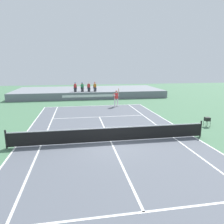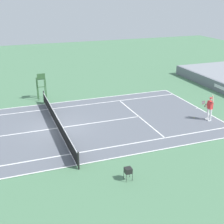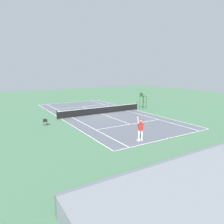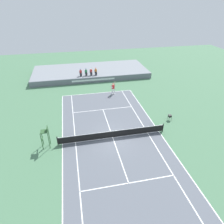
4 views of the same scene
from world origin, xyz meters
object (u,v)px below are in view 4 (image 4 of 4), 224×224
tennis_player (113,88)px  umpire_chair (45,134)px  spectator_seated_1 (86,72)px  spectator_seated_2 (91,72)px  tennis_ball (110,96)px  spectator_seated_3 (96,72)px  ball_hopper (170,116)px  spectator_seated_0 (81,73)px

tennis_player → umpire_chair: bearing=-130.5°
spectator_seated_1 → umpire_chair: size_ratio=0.52×
spectator_seated_2 → tennis_ball: size_ratio=18.60×
spectator_seated_3 → spectator_seated_1: bearing=180.0°
spectator_seated_3 → tennis_player: bearing=-74.6°
tennis_player → ball_hopper: tennis_player is taller
tennis_player → tennis_ball: size_ratio=30.63×
tennis_ball → tennis_player: bearing=48.3°
tennis_player → tennis_ball: bearing=-131.7°
spectator_seated_3 → tennis_ball: spectator_seated_3 is taller
spectator_seated_3 → ball_hopper: (7.18, -15.46, -1.05)m
spectator_seated_3 → ball_hopper: size_ratio=1.81×
tennis_ball → umpire_chair: (-8.75, -10.29, 1.52)m
spectator_seated_2 → umpire_chair: umpire_chair is taller
ball_hopper → spectator_seated_1: bearing=120.1°
spectator_seated_2 → tennis_ball: (1.97, -7.30, -1.59)m
spectator_seated_3 → ball_hopper: spectator_seated_3 is taller
tennis_player → umpire_chair: size_ratio=0.85×
spectator_seated_1 → ball_hopper: 17.90m
tennis_ball → umpire_chair: bearing=-130.4°
spectator_seated_1 → spectator_seated_3: same height
spectator_seated_1 → spectator_seated_3: bearing=0.0°
spectator_seated_2 → tennis_ball: spectator_seated_2 is taller
spectator_seated_0 → spectator_seated_1: same height
spectator_seated_0 → umpire_chair: umpire_chair is taller
tennis_player → ball_hopper: size_ratio=2.98×
spectator_seated_2 → tennis_player: size_ratio=0.61×
spectator_seated_2 → tennis_ball: bearing=-74.9°
spectator_seated_2 → umpire_chair: 18.86m
spectator_seated_2 → spectator_seated_3: same height
spectator_seated_2 → tennis_player: (2.66, -6.52, -0.63)m
spectator_seated_3 → tennis_player: spectator_seated_3 is taller
spectator_seated_0 → tennis_ball: 8.40m
tennis_player → spectator_seated_2: bearing=112.2°
spectator_seated_0 → tennis_player: 7.97m
spectator_seated_0 → ball_hopper: spectator_seated_0 is taller
spectator_seated_0 → spectator_seated_3: same height
spectator_seated_1 → tennis_player: 7.46m
ball_hopper → spectator_seated_0: bearing=122.7°
ball_hopper → umpire_chair: bearing=-171.8°
umpire_chair → tennis_ball: bearing=49.6°
spectator_seated_0 → ball_hopper: bearing=-57.3°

